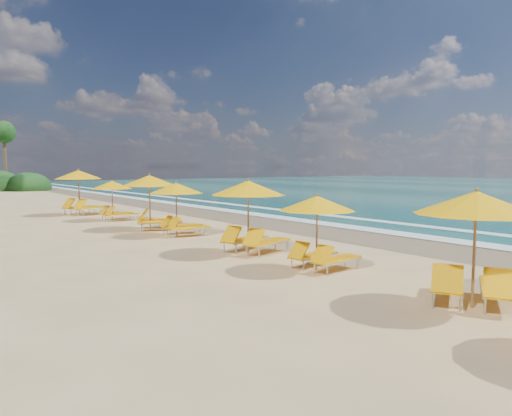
# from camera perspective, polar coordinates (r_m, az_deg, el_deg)

# --- Properties ---
(ground) EXTENTS (160.00, 160.00, 0.00)m
(ground) POSITION_cam_1_polar(r_m,az_deg,el_deg) (17.79, 0.00, -3.85)
(ground) COLOR tan
(ground) RESTS_ON ground
(wet_sand) EXTENTS (4.00, 160.00, 0.01)m
(wet_sand) POSITION_cam_1_polar(r_m,az_deg,el_deg) (20.43, 8.96, -2.73)
(wet_sand) COLOR olive
(wet_sand) RESTS_ON ground
(surf_foam) EXTENTS (4.00, 160.00, 0.01)m
(surf_foam) POSITION_cam_1_polar(r_m,az_deg,el_deg) (22.45, 13.74, -2.06)
(surf_foam) COLOR white
(surf_foam) RESTS_ON ground
(station_1) EXTENTS (3.16, 3.16, 2.37)m
(station_1) POSITION_cam_1_polar(r_m,az_deg,el_deg) (10.15, 25.26, -3.55)
(station_1) COLOR olive
(station_1) RESTS_ON ground
(station_2) EXTENTS (2.35, 2.21, 2.06)m
(station_2) POSITION_cam_1_polar(r_m,az_deg,el_deg) (12.53, 7.95, -2.35)
(station_2) COLOR olive
(station_2) RESTS_ON ground
(station_3) EXTENTS (2.98, 2.89, 2.40)m
(station_3) POSITION_cam_1_polar(r_m,az_deg,el_deg) (14.84, -0.52, -0.40)
(station_3) COLOR olive
(station_3) RESTS_ON ground
(station_4) EXTENTS (2.54, 2.40, 2.19)m
(station_4) POSITION_cam_1_polar(r_m,az_deg,el_deg) (18.87, -9.28, 0.35)
(station_4) COLOR olive
(station_4) RESTS_ON ground
(station_5) EXTENTS (3.24, 3.21, 2.47)m
(station_5) POSITION_cam_1_polar(r_m,az_deg,el_deg) (20.92, -12.41, 1.19)
(station_5) COLOR olive
(station_5) RESTS_ON ground
(station_6) EXTENTS (2.26, 2.09, 2.10)m
(station_6) POSITION_cam_1_polar(r_m,az_deg,el_deg) (24.99, -16.91, 1.22)
(station_6) COLOR olive
(station_6) RESTS_ON ground
(station_7) EXTENTS (3.43, 3.38, 2.65)m
(station_7) POSITION_cam_1_polar(r_m,az_deg,el_deg) (28.51, -20.62, 2.19)
(station_7) COLOR olive
(station_7) RESTS_ON ground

